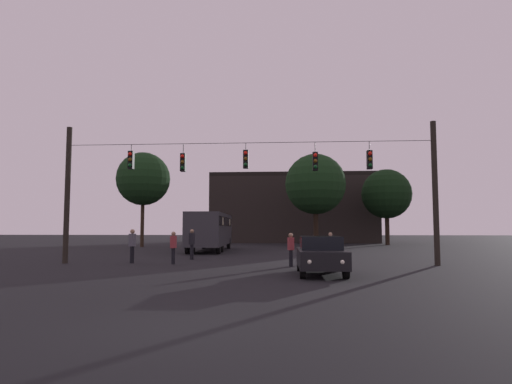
# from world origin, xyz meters

# --- Properties ---
(ground_plane) EXTENTS (168.00, 168.00, 0.00)m
(ground_plane) POSITION_xyz_m (0.00, 24.50, 0.00)
(ground_plane) COLOR black
(ground_plane) RESTS_ON ground
(overhead_signal_span) EXTENTS (19.37, 0.44, 7.26)m
(overhead_signal_span) POSITION_xyz_m (0.03, 14.48, 4.18)
(overhead_signal_span) COLOR black
(overhead_signal_span) RESTS_ON ground
(city_bus) EXTENTS (3.00, 11.10, 3.00)m
(city_bus) POSITION_xyz_m (-4.09, 27.54, 1.87)
(city_bus) COLOR #2D2D33
(city_bus) RESTS_ON ground
(car_near_right) EXTENTS (1.84, 4.35, 1.52)m
(car_near_right) POSITION_xyz_m (3.45, 9.82, 0.80)
(car_near_right) COLOR black
(car_near_right) RESTS_ON ground
(pedestrian_crossing_left) EXTENTS (0.26, 0.37, 1.67)m
(pedestrian_crossing_left) POSITION_xyz_m (-3.74, 14.38, 0.94)
(pedestrian_crossing_left) COLOR black
(pedestrian_crossing_left) RESTS_ON ground
(pedestrian_crossing_center) EXTENTS (0.32, 0.41, 1.61)m
(pedestrian_crossing_center) POSITION_xyz_m (2.29, 13.27, 0.91)
(pedestrian_crossing_center) COLOR black
(pedestrian_crossing_center) RESTS_ON ground
(pedestrian_crossing_right) EXTENTS (0.32, 0.41, 1.78)m
(pedestrian_crossing_right) POSITION_xyz_m (-3.49, 17.70, 1.02)
(pedestrian_crossing_right) COLOR black
(pedestrian_crossing_right) RESTS_ON ground
(pedestrian_near_bus) EXTENTS (0.30, 0.39, 1.79)m
(pedestrian_near_bus) POSITION_xyz_m (-6.09, 14.89, 1.02)
(pedestrian_near_bus) COLOR black
(pedestrian_near_bus) RESTS_ON ground
(pedestrian_trailing) EXTENTS (0.27, 0.38, 1.61)m
(pedestrian_trailing) POSITION_xyz_m (4.55, 17.11, 0.90)
(pedestrian_trailing) COLOR black
(pedestrian_trailing) RESTS_ON ground
(corner_building) EXTENTS (20.97, 11.61, 8.78)m
(corner_building) POSITION_xyz_m (2.95, 51.72, 4.39)
(corner_building) COLOR black
(corner_building) RESTS_ON ground
(tree_left_silhouette) EXTENTS (5.49, 5.49, 8.37)m
(tree_left_silhouette) POSITION_xyz_m (13.13, 41.63, 5.61)
(tree_left_silhouette) COLOR black
(tree_left_silhouette) RESTS_ON ground
(tree_behind_building) EXTENTS (5.26, 5.26, 9.34)m
(tree_behind_building) POSITION_xyz_m (-12.08, 34.44, 6.69)
(tree_behind_building) COLOR #2D2116
(tree_behind_building) RESTS_ON ground
(tree_right_far) EXTENTS (6.39, 6.39, 9.67)m
(tree_right_far) POSITION_xyz_m (5.12, 38.60, 6.46)
(tree_right_far) COLOR black
(tree_right_far) RESTS_ON ground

